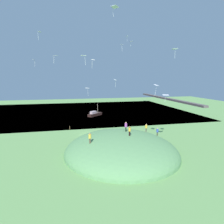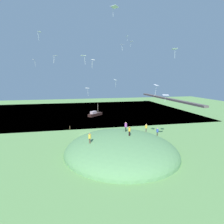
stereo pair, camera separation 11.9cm
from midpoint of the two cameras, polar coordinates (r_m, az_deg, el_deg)
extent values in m
plane|color=#689B54|center=(45.83, -6.23, -6.50)|extent=(160.00, 160.00, 0.00)
cube|color=slate|center=(77.78, -9.05, 0.03)|extent=(54.87, 80.00, 0.40)
ellipsoid|color=#5C9159|center=(35.42, 2.47, -11.42)|extent=(21.49, 19.52, 6.52)
cube|color=#564D4E|center=(87.33, 15.38, 3.72)|extent=(49.39, 1.80, 0.70)
cube|color=black|center=(68.01, -4.95, -0.72)|extent=(5.17, 5.39, 0.91)
cube|color=#B89FA8|center=(67.19, -5.44, -0.11)|extent=(2.39, 2.45, 0.80)
cylinder|color=gray|center=(68.81, -4.21, 1.11)|extent=(0.14, 0.14, 3.11)
cube|color=black|center=(36.25, 3.91, -4.95)|extent=(0.25, 0.14, 0.83)
cylinder|color=#A047A1|center=(36.07, 3.92, -3.80)|extent=(0.46, 0.46, 0.66)
sphere|color=tan|center=(35.97, 3.93, -3.10)|extent=(0.25, 0.25, 0.25)
cube|color=#3E2A30|center=(40.45, 9.67, -5.12)|extent=(0.29, 0.24, 0.78)
cylinder|color=gold|center=(40.28, 9.70, -4.15)|extent=(0.62, 0.62, 0.62)
sphere|color=tan|center=(40.18, 9.72, -3.56)|extent=(0.24, 0.24, 0.24)
cube|color=brown|center=(31.76, -6.46, -8.21)|extent=(0.28, 0.22, 0.82)
cylinder|color=gold|center=(31.54, -6.49, -6.95)|extent=(0.59, 0.59, 0.65)
sphere|color=#9E7153|center=(31.41, -6.50, -6.17)|extent=(0.24, 0.24, 0.24)
cube|color=#403C31|center=(40.46, 12.78, -6.21)|extent=(0.23, 0.13, 0.82)
cylinder|color=#3251AD|center=(40.26, 12.82, -5.21)|extent=(0.42, 0.42, 0.65)
sphere|color=tan|center=(40.15, 12.84, -4.59)|extent=(0.25, 0.25, 0.25)
cube|color=black|center=(33.53, 4.94, -6.17)|extent=(0.12, 0.22, 0.79)
cylinder|color=gold|center=(33.34, 4.96, -4.99)|extent=(0.40, 0.40, 0.63)
sphere|color=brown|center=(33.23, 4.97, -4.27)|extent=(0.24, 0.24, 0.24)
cube|color=white|center=(38.01, 15.05, 4.75)|extent=(1.10, 1.31, 0.13)
cylinder|color=white|center=(38.19, 14.92, 3.59)|extent=(0.11, 0.08, 1.01)
cube|color=white|center=(47.46, -20.16, 20.79)|extent=(0.93, 0.73, 0.05)
cylinder|color=white|center=(47.19, -20.49, 19.65)|extent=(0.11, 0.11, 1.50)
cube|color=white|center=(50.09, 0.92, 9.22)|extent=(1.04, 0.95, 0.23)
cylinder|color=white|center=(50.30, 0.95, 8.06)|extent=(0.27, 0.11, 1.60)
cube|color=white|center=(40.99, -7.13, 6.83)|extent=(1.08, 0.98, 0.13)
cylinder|color=white|center=(40.93, -7.01, 5.60)|extent=(0.07, 0.23, 1.29)
cube|color=silver|center=(55.93, -21.66, 13.85)|extent=(0.82, 0.73, 0.07)
cylinder|color=silver|center=(55.87, -21.34, 12.88)|extent=(0.21, 0.05, 1.59)
cube|color=white|center=(38.38, 12.50, 7.54)|extent=(1.37, 1.33, 0.30)
cylinder|color=white|center=(38.24, 12.35, 5.85)|extent=(0.16, 0.28, 1.66)
cube|color=silver|center=(49.75, 2.74, 18.78)|extent=(0.93, 1.03, 0.11)
cylinder|color=silver|center=(49.46, 2.81, 17.82)|extent=(0.10, 0.22, 1.29)
cube|color=white|center=(32.47, 0.70, 27.94)|extent=(1.46, 1.40, 0.13)
cylinder|color=white|center=(32.46, 0.20, 26.50)|extent=(0.15, 0.17, 0.95)
cube|color=silver|center=(41.40, -5.51, 14.70)|extent=(0.84, 0.91, 0.20)
cylinder|color=silver|center=(41.22, -5.82, 13.41)|extent=(0.20, 0.12, 1.49)
cube|color=silver|center=(54.07, 4.26, 20.89)|extent=(0.84, 0.68, 0.08)
cylinder|color=silver|center=(54.25, 4.31, 20.10)|extent=(0.09, 0.07, 1.04)
cube|color=white|center=(33.09, 17.46, 16.90)|extent=(1.38, 1.18, 0.04)
cylinder|color=white|center=(32.71, 17.51, 15.45)|extent=(0.11, 0.09, 1.15)
cube|color=white|center=(59.95, 5.47, 19.49)|extent=(1.22, 0.92, 0.23)
cylinder|color=white|center=(59.92, 5.32, 18.68)|extent=(0.08, 0.17, 1.13)
cube|color=silver|center=(40.88, -16.05, 15.28)|extent=(0.94, 0.96, 0.08)
cylinder|color=silver|center=(40.79, -16.42, 14.16)|extent=(0.18, 0.17, 1.17)
cube|color=silver|center=(31.91, -8.30, 15.72)|extent=(0.61, 0.85, 0.04)
cylinder|color=silver|center=(31.80, -7.83, 14.27)|extent=(0.05, 0.12, 1.22)
cylinder|color=brown|center=(51.05, -12.10, -4.47)|extent=(0.14, 0.14, 0.87)
camera|label=1|loc=(0.06, -90.08, -0.01)|focal=31.87mm
camera|label=2|loc=(0.06, 89.92, 0.01)|focal=31.87mm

